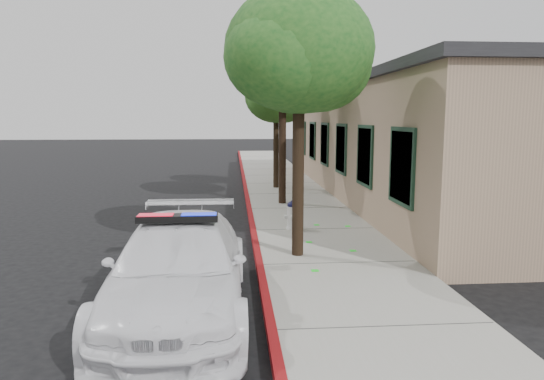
{
  "coord_description": "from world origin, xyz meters",
  "views": [
    {
      "loc": [
        -0.44,
        -9.29,
        2.99
      ],
      "look_at": [
        0.54,
        3.09,
        1.16
      ],
      "focal_mm": 32.6,
      "sensor_mm": 36.0,
      "label": 1
    }
  ],
  "objects_px": {
    "street_tree_mid": "(283,75)",
    "street_tree_far": "(277,99)",
    "clapboard_building": "(421,140)",
    "police_car": "(179,268)",
    "street_tree_near": "(300,56)",
    "fire_hydrant": "(292,215)"
  },
  "relations": [
    {
      "from": "street_tree_near",
      "to": "street_tree_mid",
      "type": "relative_size",
      "value": 0.97
    },
    {
      "from": "police_car",
      "to": "street_tree_far",
      "type": "relative_size",
      "value": 1.05
    },
    {
      "from": "street_tree_far",
      "to": "police_car",
      "type": "bearing_deg",
      "value": -101.7
    },
    {
      "from": "street_tree_far",
      "to": "fire_hydrant",
      "type": "bearing_deg",
      "value": -92.11
    },
    {
      "from": "fire_hydrant",
      "to": "street_tree_near",
      "type": "height_order",
      "value": "street_tree_near"
    },
    {
      "from": "police_car",
      "to": "street_tree_near",
      "type": "xyz_separation_m",
      "value": [
        2.17,
        2.61,
        3.47
      ]
    },
    {
      "from": "fire_hydrant",
      "to": "clapboard_building",
      "type": "bearing_deg",
      "value": 43.29
    },
    {
      "from": "clapboard_building",
      "to": "fire_hydrant",
      "type": "xyz_separation_m",
      "value": [
        -5.63,
        -5.97,
        -1.6
      ]
    },
    {
      "from": "clapboard_building",
      "to": "street_tree_near",
      "type": "distance_m",
      "value": 10.38
    },
    {
      "from": "police_car",
      "to": "street_tree_near",
      "type": "height_order",
      "value": "street_tree_near"
    },
    {
      "from": "clapboard_building",
      "to": "street_tree_far",
      "type": "relative_size",
      "value": 4.4
    },
    {
      "from": "street_tree_mid",
      "to": "fire_hydrant",
      "type": "bearing_deg",
      "value": -91.99
    },
    {
      "from": "street_tree_mid",
      "to": "clapboard_building",
      "type": "bearing_deg",
      "value": 20.28
    },
    {
      "from": "clapboard_building",
      "to": "police_car",
      "type": "height_order",
      "value": "clapboard_building"
    },
    {
      "from": "fire_hydrant",
      "to": "street_tree_mid",
      "type": "distance_m",
      "value": 5.49
    },
    {
      "from": "clapboard_building",
      "to": "street_tree_near",
      "type": "height_order",
      "value": "street_tree_near"
    },
    {
      "from": "street_tree_mid",
      "to": "street_tree_far",
      "type": "distance_m",
      "value": 3.75
    },
    {
      "from": "fire_hydrant",
      "to": "street_tree_near",
      "type": "distance_m",
      "value": 4.38
    },
    {
      "from": "police_car",
      "to": "street_tree_far",
      "type": "bearing_deg",
      "value": 78.16
    },
    {
      "from": "street_tree_near",
      "to": "street_tree_mid",
      "type": "height_order",
      "value": "street_tree_mid"
    },
    {
      "from": "street_tree_mid",
      "to": "police_car",
      "type": "bearing_deg",
      "value": -105.47
    },
    {
      "from": "clapboard_building",
      "to": "street_tree_far",
      "type": "bearing_deg",
      "value": 162.75
    }
  ]
}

